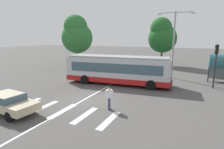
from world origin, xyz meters
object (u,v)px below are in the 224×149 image
Objects in this scene: parked_car_silver at (121,63)px; parked_car_teal at (138,64)px; foreground_sedan at (8,102)px; twin_arm_street_lamp at (174,37)px; parked_car_black at (154,65)px; traffic_light_far_corner at (216,59)px; pedestrian_crossing_street at (109,96)px; background_tree_right at (162,36)px; background_tree_left at (77,35)px; city_transit_bus at (118,70)px.

parked_car_silver and parked_car_teal have the same top height.
twin_arm_street_lamp is (8.75, 15.83, 4.24)m from foreground_sedan.
twin_arm_street_lamp is at bearing -58.11° from parked_car_black.
parked_car_silver is 5.39m from parked_car_black.
traffic_light_far_corner is 0.54× the size of twin_arm_street_lamp.
pedestrian_crossing_street is 11.85m from traffic_light_far_corner.
foreground_sedan is 20.73m from parked_car_silver.
traffic_light_far_corner is 15.38m from background_tree_right.
traffic_light_far_corner is at bearing -39.86° from parked_car_teal.
twin_arm_street_lamp is (2.75, 12.50, 4.04)m from pedestrian_crossing_street.
twin_arm_street_lamp reaches higher than parked_car_silver.
twin_arm_street_lamp is at bearing -9.50° from background_tree_left.
background_tree_right is at bearing 58.52° from parked_car_teal.
pedestrian_crossing_street reaches higher than foreground_sedan.
twin_arm_street_lamp is (8.63, -4.90, 4.24)m from parked_car_silver.
background_tree_right is (1.90, 15.56, 3.69)m from city_transit_bus.
parked_car_silver is at bearing 150.43° from twin_arm_street_lamp.
parked_car_black is at bearing -92.01° from background_tree_right.
parked_car_black is 7.47m from twin_arm_street_lamp.
foreground_sedan is 1.03× the size of parked_car_silver.
traffic_light_far_corner is at bearing -47.97° from parked_car_black.
foreground_sedan is at bearing -118.93° from twin_arm_street_lamp.
city_transit_bus is 11.11m from parked_car_silver.
foreground_sedan is at bearing -90.33° from parked_car_silver.
pedestrian_crossing_street is 20.47m from background_tree_left.
twin_arm_street_lamp is 10.46m from background_tree_right.
background_tree_left is at bearing 142.79° from city_transit_bus.
city_transit_bus is at bearing -37.21° from background_tree_left.
foreground_sedan and parked_car_silver have the same top height.
parked_car_black is at bearing 3.46° from parked_car_silver.
background_tree_left is (-13.04, 15.14, 4.45)m from pedestrian_crossing_street.
background_tree_right reaches higher than city_transit_bus.
twin_arm_street_lamp reaches higher than parked_car_black.
city_transit_bus is at bearing -131.86° from twin_arm_street_lamp.
background_tree_left is at bearing 130.72° from pedestrian_crossing_street.
city_transit_bus is at bearing 107.86° from pedestrian_crossing_street.
city_transit_bus is 1.37× the size of background_tree_right.
pedestrian_crossing_street is at bearing -49.28° from background_tree_left.
foreground_sedan is 1.01× the size of parked_car_black.
parked_car_black is at bearing 121.89° from twin_arm_street_lamp.
background_tree_left is (-7.15, -2.26, 4.65)m from parked_car_silver.
background_tree_left is at bearing -164.60° from parked_car_teal.
city_transit_bus is 2.46× the size of foreground_sedan.
parked_car_black is 0.57× the size of twin_arm_street_lamp.
parked_car_teal is 11.24m from background_tree_left.
pedestrian_crossing_street is at bearing -88.37° from parked_car_black.
background_tree_right is at bearing 77.62° from foreground_sedan.
background_tree_right is (5.55, 5.10, 4.51)m from parked_car_silver.
pedestrian_crossing_street reaches higher than parked_car_teal.
parked_car_black is 6.57m from background_tree_right.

